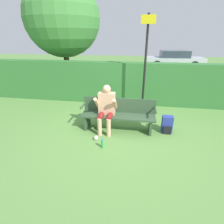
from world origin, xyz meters
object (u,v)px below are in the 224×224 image
Objects in this scene: water_bottle at (103,144)px; tree at (62,19)px; park_bench at (118,114)px; parked_car at (174,60)px; signpost at (145,61)px; backpack at (167,125)px; person_seated at (106,106)px.

tree reaches higher than water_bottle.
park_bench is 0.43× the size of parked_car.
parked_car is at bearing 75.34° from signpost.
park_bench reaches higher than backpack.
water_bottle is at bearing -108.20° from parked_car.
person_seated is 11.42m from parked_car.
backpack is at bearing 1.05° from park_bench.
tree is (-4.17, 3.54, 2.85)m from backpack.
person_seated is at bearing -109.73° from parked_car.
person_seated reaches higher than water_bottle.
water_bottle is 6.02m from tree.
water_bottle is 2.97m from signpost.
tree reaches higher than park_bench.
signpost reaches higher than water_bottle.
person_seated is 1.70m from backpack.
backpack reaches higher than water_bottle.
backpack is 6.17m from tree.
person_seated is 5.06m from tree.
backpack is (1.31, 0.02, -0.23)m from park_bench.
backpack is at bearing -40.29° from tree.
person_seated is at bearing -161.23° from park_bench.
person_seated is 5.62× the size of water_bottle.
parked_car is (2.46, 9.40, -1.03)m from signpost.
water_bottle is 0.07× the size of signpost.
parked_car is (3.11, 10.79, 0.21)m from park_bench.
signpost reaches higher than parked_car.
park_bench is 8.94× the size of water_bottle.
water_bottle is 12.24m from parked_car.
tree reaches higher than backpack.
parked_car is at bearing 72.56° from person_seated.
person_seated is 0.27× the size of parked_car.
signpost is (0.65, 1.39, 1.23)m from park_bench.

